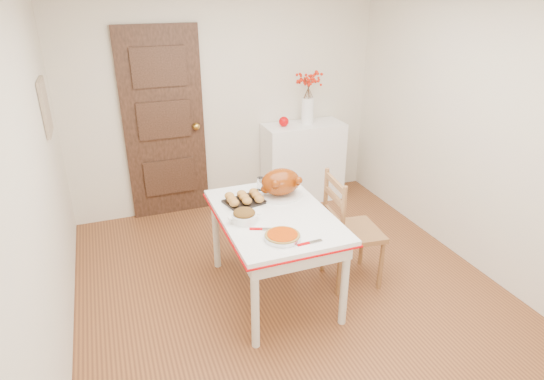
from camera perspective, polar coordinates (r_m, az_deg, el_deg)
name	(u,v)px	position (r m, az deg, el deg)	size (l,w,h in m)	color
floor	(295,296)	(3.97, 2.89, -13.14)	(3.50, 4.00, 0.00)	#562E1A
wall_back	(226,99)	(5.18, -5.78, 11.23)	(3.50, 0.00, 2.50)	beige
wall_front	(522,339)	(1.95, 28.76, -15.95)	(3.50, 0.00, 2.50)	beige
wall_left	(36,193)	(3.13, -27.40, -0.33)	(0.00, 4.00, 2.50)	beige
wall_right	(486,133)	(4.34, 25.11, 6.49)	(0.00, 4.00, 2.50)	beige
door_back	(164,125)	(5.07, -13.29, 7.86)	(0.85, 0.06, 2.06)	black
photo_board	(45,107)	(4.20, -26.48, 9.26)	(0.03, 0.35, 0.45)	tan
sideboard	(303,162)	(5.48, 3.87, 3.50)	(0.94, 0.42, 0.94)	white
kitchen_table	(274,254)	(3.81, 0.27, -7.98)	(0.87, 1.27, 0.76)	white
chair_oak	(353,229)	(3.97, 10.12, -4.84)	(0.45, 0.45, 1.01)	brown
berry_vase	(308,97)	(5.28, 4.52, 11.50)	(0.32, 0.32, 0.62)	white
apple	(284,122)	(5.22, 1.48, 8.54)	(0.11, 0.11, 0.11)	#C10206
turkey_platter	(281,183)	(3.84, 1.09, 0.85)	(0.39, 0.31, 0.25)	#8F3005
pumpkin_pie	(282,236)	(3.25, 1.31, -5.72)	(0.26, 0.26, 0.05)	#AF3200
stuffing_dish	(244,216)	(3.48, -3.48, -3.22)	(0.25, 0.20, 0.10)	brown
rolls_tray	(244,198)	(3.77, -3.49, -1.05)	(0.30, 0.24, 0.08)	#A36631
pie_server	(310,242)	(3.22, 4.75, -6.55)	(0.19, 0.05, 0.01)	silver
carving_knife	(267,229)	(3.38, -0.57, -4.89)	(0.27, 0.06, 0.01)	silver
drinking_glass	(261,184)	(4.00, -1.40, 0.80)	(0.07, 0.07, 0.11)	white
shaker_pair	(288,180)	(4.13, 2.01, 1.30)	(0.08, 0.03, 0.08)	white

